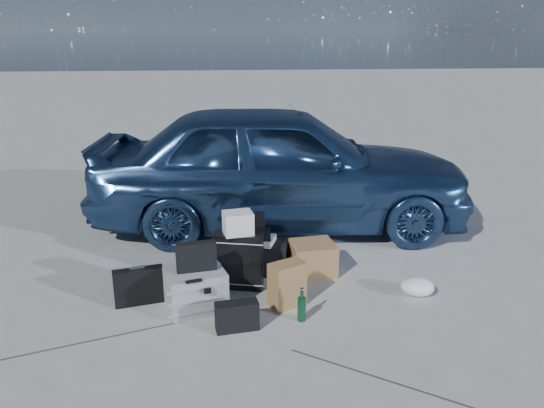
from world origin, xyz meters
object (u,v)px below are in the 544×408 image
Objects in this scene: car at (280,165)px; green_bottle at (302,305)px; pelican_case at (196,289)px; briefcase at (139,286)px; suitcase_right at (239,261)px; duffel_bag at (255,257)px; cardboard_box at (312,258)px; suitcase_left at (244,237)px.

car is 15.70× the size of green_bottle.
pelican_case is 0.54m from briefcase.
suitcase_right is 0.39m from duffel_bag.
cardboard_box is at bearing 3.09° from duffel_bag.
suitcase_right is 0.85× the size of duffel_bag.
briefcase is (-1.51, -1.96, -0.61)m from car.
pelican_case is 1.71× the size of green_bottle.
suitcase_right is at bearing -107.49° from duffel_bag.
cardboard_box is 1.50× the size of green_bottle.
duffel_bag is 0.59m from cardboard_box.
suitcase_right is (-0.59, -1.71, -0.51)m from car.
duffel_bag is at bearing 108.43° from green_bottle.
suitcase_right is at bearing -162.23° from cardboard_box.
car reaches higher than briefcase.
pelican_case is (-0.99, -2.09, -0.61)m from car.
suitcase_right is 1.26× the size of cardboard_box.
briefcase is 1.32m from suitcase_left.
suitcase_left is (-0.51, -1.11, -0.51)m from car.
cardboard_box is (1.69, 0.49, -0.01)m from briefcase.
briefcase is at bearing 150.08° from pelican_case.
suitcase_left is (0.48, 0.97, 0.10)m from pelican_case.
pelican_case is at bearing -26.76° from briefcase.
duffel_bag is at bearing -55.72° from suitcase_left.
briefcase is at bearing -141.20° from duffel_bag.
pelican_case is 0.90× the size of suitcase_right.
green_bottle is (1.44, -0.44, -0.03)m from briefcase.
suitcase_left is 1.90× the size of green_bottle.
pelican_case is at bearing -118.45° from duffel_bag.
duffel_bag is 1.07m from green_bottle.
cardboard_box is (0.76, 0.24, -0.11)m from suitcase_right.
car is 7.02× the size of duffel_bag.
suitcase_left is at bearing 26.98° from briefcase.
briefcase is (-0.52, 0.13, -0.01)m from pelican_case.
suitcase_left reaches higher than suitcase_right.
briefcase is at bearing -163.72° from cardboard_box.
suitcase_right reaches higher than green_bottle.
car is 2.48m from green_bottle.
suitcase_right is at bearing -83.35° from suitcase_left.
cardboard_box is at bearing -169.10° from car.
pelican_case is 1.32m from cardboard_box.
duffel_bag is at bearing 171.88° from cardboard_box.
suitcase_left reaches higher than green_bottle.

